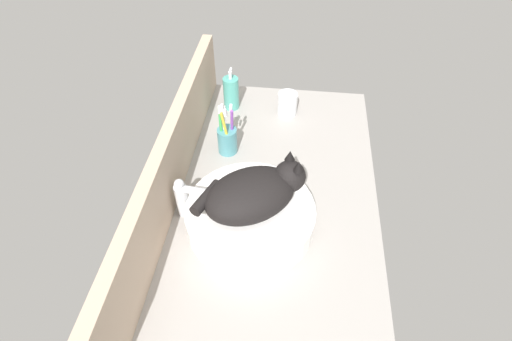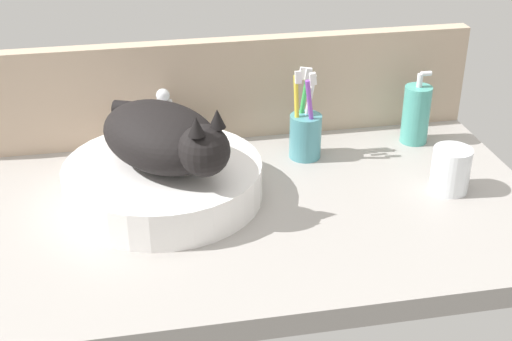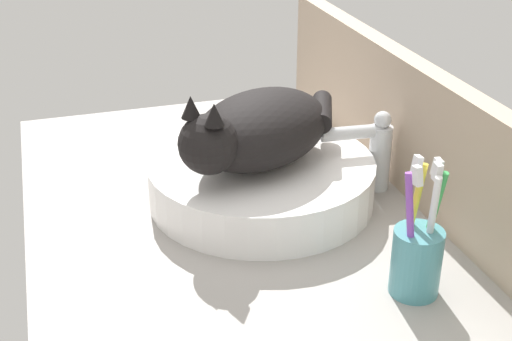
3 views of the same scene
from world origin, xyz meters
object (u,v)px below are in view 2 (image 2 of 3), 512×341
object	(u,v)px
sink_basin	(164,181)
water_glass	(450,172)
faucet	(164,120)
cat	(165,137)
soap_dispenser	(416,114)
toothbrush_cup	(305,133)

from	to	relation	value
sink_basin	water_glass	distance (cm)	52.85
sink_basin	faucet	size ratio (longest dim) A/B	2.63
cat	soap_dispenser	bearing A→B (deg)	15.86
soap_dispenser	water_glass	size ratio (longest dim) A/B	1.84
sink_basin	water_glass	xyz separation A→B (cm)	(52.38, -7.07, 0.21)
sink_basin	faucet	world-z (taller)	faucet
sink_basin	toothbrush_cup	size ratio (longest dim) A/B	1.92
cat	toothbrush_cup	world-z (taller)	cat
toothbrush_cup	water_glass	xyz separation A→B (cm)	(23.02, -18.44, -1.69)
toothbrush_cup	water_glass	world-z (taller)	toothbrush_cup
toothbrush_cup	sink_basin	bearing A→B (deg)	-158.82
water_glass	soap_dispenser	bearing A→B (deg)	85.90
cat	soap_dispenser	distance (cm)	55.54
faucet	cat	bearing A→B (deg)	-92.80
sink_basin	faucet	distance (cm)	18.94
sink_basin	faucet	bearing A→B (deg)	84.52
cat	water_glass	distance (cm)	52.68
soap_dispenser	water_glass	distance (cm)	21.26
sink_basin	toothbrush_cup	world-z (taller)	toothbrush_cup
sink_basin	soap_dispenser	world-z (taller)	soap_dispenser
sink_basin	soap_dispenser	bearing A→B (deg)	14.54
cat	faucet	distance (cm)	20.30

